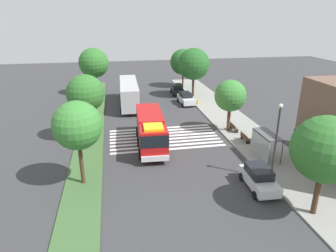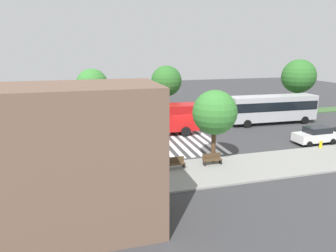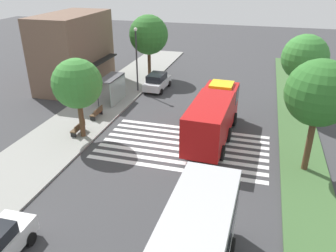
% 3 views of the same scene
% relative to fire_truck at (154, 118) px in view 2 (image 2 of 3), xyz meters
% --- Properties ---
extents(ground_plane, '(120.00, 120.00, 0.00)m').
position_rel_fire_truck_xyz_m(ground_plane, '(-2.93, 1.83, -1.96)').
color(ground_plane, '#38383A').
extents(sidewalk, '(60.00, 5.43, 0.14)m').
position_rel_fire_truck_xyz_m(sidewalk, '(-2.93, 11.39, -1.89)').
color(sidewalk, gray).
rests_on(sidewalk, ground_plane).
extents(median_strip, '(60.00, 3.00, 0.14)m').
position_rel_fire_truck_xyz_m(median_strip, '(-2.93, -6.52, -1.89)').
color(median_strip, '#3D6033').
rests_on(median_strip, ground_plane).
extents(crosswalk, '(6.75, 12.33, 0.01)m').
position_rel_fire_truck_xyz_m(crosswalk, '(-2.21, 1.83, -1.95)').
color(crosswalk, silver).
rests_on(crosswalk, ground_plane).
extents(fire_truck, '(9.54, 3.21, 3.47)m').
position_rel_fire_truck_xyz_m(fire_truck, '(0.00, 0.00, 0.00)').
color(fire_truck, '#B71414').
rests_on(fire_truck, ground_plane).
extents(parked_car_mid, '(4.46, 2.13, 1.77)m').
position_rel_fire_truck_xyz_m(parked_car_mid, '(-15.15, 7.48, -1.05)').
color(parked_car_mid, silver).
rests_on(parked_car_mid, ground_plane).
extents(parked_car_east, '(4.35, 2.19, 1.79)m').
position_rel_fire_truck_xyz_m(parked_car_east, '(9.55, 7.48, -1.05)').
color(parked_car_east, silver).
rests_on(parked_car_east, ground_plane).
extents(transit_bus, '(11.77, 3.13, 3.63)m').
position_rel_fire_truck_xyz_m(transit_bus, '(-15.89, -1.25, 0.19)').
color(transit_bus, '#B2B2B7').
rests_on(transit_bus, ground_plane).
extents(bus_stop_shelter, '(3.50, 1.40, 2.46)m').
position_rel_fire_truck_xyz_m(bus_stop_shelter, '(4.71, 10.25, -0.07)').
color(bus_stop_shelter, '#4C4C51').
rests_on(bus_stop_shelter, sidewalk).
extents(bench_near_shelter, '(1.60, 0.50, 0.90)m').
position_rel_fire_truck_xyz_m(bench_near_shelter, '(0.71, 10.24, -1.37)').
color(bench_near_shelter, '#4C3823').
rests_on(bench_near_shelter, sidewalk).
extents(bench_west_of_shelter, '(1.60, 0.50, 0.90)m').
position_rel_fire_truck_xyz_m(bench_west_of_shelter, '(-2.50, 10.24, -1.37)').
color(bench_west_of_shelter, '#4C3823').
rests_on(bench_west_of_shelter, sidewalk).
extents(street_lamp, '(0.36, 0.36, 6.53)m').
position_rel_fire_truck_xyz_m(street_lamp, '(8.36, 9.28, 2.01)').
color(street_lamp, '#2D2D30').
rests_on(street_lamp, sidewalk).
extents(storefront_building, '(9.81, 5.70, 7.74)m').
position_rel_fire_truck_xyz_m(storefront_building, '(8.57, 16.55, 1.91)').
color(storefront_building, brown).
rests_on(storefront_building, ground_plane).
extents(sidewalk_tree_center, '(3.67, 3.67, 6.10)m').
position_rel_fire_truck_xyz_m(sidewalk_tree_center, '(-2.84, 9.68, 2.42)').
color(sidewalk_tree_center, '#513823').
rests_on(sidewalk_tree_center, sidewalk).
extents(median_tree_far_west, '(4.99, 4.99, 7.85)m').
position_rel_fire_truck_xyz_m(median_tree_far_west, '(-23.70, -6.52, 3.51)').
color(median_tree_far_west, '#47301E').
rests_on(median_tree_far_west, median_strip).
extents(median_tree_west, '(4.02, 4.02, 7.23)m').
position_rel_fire_truck_xyz_m(median_tree_west, '(-3.19, -6.52, 3.37)').
color(median_tree_west, '#513823').
rests_on(median_tree_west, median_strip).
extents(median_tree_center, '(3.87, 3.87, 6.99)m').
position_rel_fire_truck_xyz_m(median_tree_center, '(6.33, -6.52, 3.21)').
color(median_tree_center, '#47301E').
rests_on(median_tree_center, median_strip).
extents(fire_hydrant, '(0.28, 0.28, 0.70)m').
position_rel_fire_truck_xyz_m(fire_hydrant, '(-14.31, 9.18, -1.47)').
color(fire_hydrant, gold).
rests_on(fire_hydrant, sidewalk).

